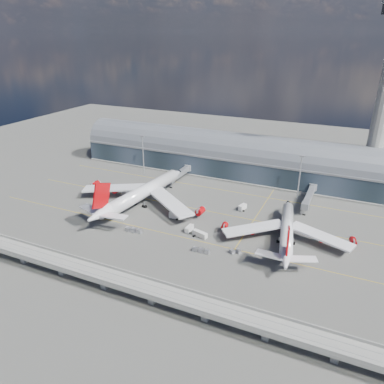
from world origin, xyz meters
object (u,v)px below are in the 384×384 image
at_px(service_truck_3, 189,229).
at_px(service_truck_2, 200,234).
at_px(airliner_left, 141,193).
at_px(airliner_right, 287,231).
at_px(service_truck_1, 175,215).
at_px(service_truck_0, 101,214).
at_px(cargo_train_1, 201,251).
at_px(cargo_train_0, 134,230).
at_px(service_truck_4, 242,207).
at_px(service_truck_5, 125,194).
at_px(cargo_train_2, 235,251).
at_px(floodlight_mast_left, 143,154).
at_px(floodlight_mast_right, 300,176).
at_px(control_tower, 383,103).

bearing_deg(service_truck_3, service_truck_2, -19.20).
bearing_deg(service_truck_3, airliner_left, 158.48).
relative_size(airliner_right, service_truck_1, 10.60).
bearing_deg(airliner_right, airliner_left, 165.40).
xyz_separation_m(service_truck_0, cargo_train_1, (59.06, -9.50, -0.64)).
relative_size(cargo_train_0, cargo_train_1, 1.14).
height_order(service_truck_4, service_truck_5, service_truck_4).
distance_m(service_truck_5, cargo_train_2, 81.99).
xyz_separation_m(floodlight_mast_left, cargo_train_2, (86.16, -67.78, -12.72)).
height_order(service_truck_0, service_truck_4, service_truck_0).
distance_m(service_truck_0, cargo_train_2, 72.65).
height_order(floodlight_mast_right, airliner_right, floodlight_mast_right).
relative_size(control_tower, service_truck_0, 14.45).
xyz_separation_m(airliner_left, service_truck_1, (23.97, -6.81, -5.19)).
relative_size(floodlight_mast_left, cargo_train_0, 2.89).
bearing_deg(service_truck_4, floodlight_mast_left, 176.94).
bearing_deg(airliner_left, service_truck_2, -17.39).
xyz_separation_m(control_tower, service_truck_5, (-124.86, -65.10, -50.34)).
relative_size(service_truck_1, service_truck_5, 1.05).
xyz_separation_m(floodlight_mast_right, service_truck_1, (-51.80, -49.62, -12.00)).
distance_m(airliner_right, cargo_train_2, 26.19).
relative_size(control_tower, service_truck_4, 18.87).
xyz_separation_m(floodlight_mast_right, service_truck_5, (-89.86, -37.10, -12.33)).
xyz_separation_m(airliner_left, cargo_train_0, (12.75, -27.48, -5.81)).
bearing_deg(service_truck_1, service_truck_2, -127.80).
height_order(service_truck_0, cargo_train_1, service_truck_0).
xyz_separation_m(airliner_left, service_truck_0, (-10.59, -20.89, -5.28)).
height_order(floodlight_mast_left, floodlight_mast_right, same).
bearing_deg(floodlight_mast_left, service_truck_4, -18.84).
bearing_deg(service_truck_3, service_truck_1, 145.61).
distance_m(floodlight_mast_left, service_truck_5, 40.39).
bearing_deg(airliner_left, service_truck_3, -17.74).
distance_m(airliner_left, service_truck_5, 16.18).
height_order(service_truck_2, cargo_train_2, service_truck_2).
bearing_deg(floodlight_mast_right, cargo_train_1, -110.46).
xyz_separation_m(floodlight_mast_left, airliner_left, (24.23, -42.82, -6.81)).
distance_m(service_truck_3, service_truck_4, 36.30).
bearing_deg(floodlight_mast_right, service_truck_3, -123.99).
distance_m(service_truck_5, cargo_train_0, 42.69).
height_order(service_truck_0, cargo_train_0, service_truck_0).
bearing_deg(airliner_right, cargo_train_2, -142.99).
bearing_deg(floodlight_mast_right, service_truck_0, -143.59).
bearing_deg(control_tower, cargo_train_1, -121.62).
bearing_deg(service_truck_5, cargo_train_0, -112.25).
bearing_deg(floodlight_mast_right, cargo_train_2, -101.54).
xyz_separation_m(service_truck_2, service_truck_4, (9.20, 35.26, 0.07)).
distance_m(airliner_right, cargo_train_0, 70.22).
bearing_deg(service_truck_1, floodlight_mast_right, -52.28).
bearing_deg(control_tower, floodlight_mast_left, -168.28).
bearing_deg(floodlight_mast_left, cargo_train_0, -62.26).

